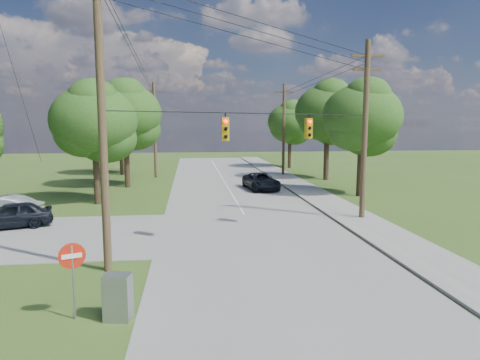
{
  "coord_description": "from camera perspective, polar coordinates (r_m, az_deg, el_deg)",
  "views": [
    {
      "loc": [
        -1.35,
        -16.25,
        5.71
      ],
      "look_at": [
        1.15,
        5.0,
        2.89
      ],
      "focal_mm": 32.0,
      "sensor_mm": 36.0,
      "label": 1
    }
  ],
  "objects": [
    {
      "name": "pole_north_e",
      "position": [
        47.37,
        5.84,
        6.77
      ],
      "size": [
        2.0,
        0.32,
        10.0
      ],
      "color": "brown",
      "rests_on": "ground"
    },
    {
      "name": "ground",
      "position": [
        17.28,
        -1.89,
        -11.8
      ],
      "size": [
        140.0,
        140.0,
        0.0
      ],
      "primitive_type": "plane",
      "color": "#38551C",
      "rests_on": "ground"
    },
    {
      "name": "sidewalk_east",
      "position": [
        24.17,
        18.19,
        -6.39
      ],
      "size": [
        2.6,
        100.0,
        0.12
      ],
      "primitive_type": "cube",
      "color": "#9F9D95",
      "rests_on": "ground"
    },
    {
      "name": "tree_w_mid",
      "position": [
        39.66,
        -15.06,
        8.51
      ],
      "size": [
        6.4,
        6.4,
        9.22
      ],
      "color": "#3C2C1E",
      "rests_on": "ground"
    },
    {
      "name": "do_not_enter_sign",
      "position": [
        13.51,
        -21.44,
        -10.36
      ],
      "size": [
        0.73,
        0.31,
        2.31
      ],
      "rotation": [
        0.0,
        0.0,
        0.38
      ],
      "color": "gray",
      "rests_on": "ground"
    },
    {
      "name": "control_cabinet",
      "position": [
        13.41,
        -15.97,
        -14.79
      ],
      "size": [
        0.85,
        0.68,
        1.38
      ],
      "primitive_type": "cube",
      "rotation": [
        0.0,
        0.0,
        -0.18
      ],
      "color": "gray",
      "rests_on": "ground"
    },
    {
      "name": "tree_e_far",
      "position": [
        55.75,
        6.69,
        7.68
      ],
      "size": [
        5.8,
        5.8,
        8.32
      ],
      "color": "#3C2C1E",
      "rests_on": "ground"
    },
    {
      "name": "pole_sw",
      "position": [
        16.97,
        -17.97,
        8.89
      ],
      "size": [
        2.0,
        0.32,
        12.0
      ],
      "color": "brown",
      "rests_on": "ground"
    },
    {
      "name": "pole_ne",
      "position": [
        26.33,
        16.33,
        6.68
      ],
      "size": [
        2.0,
        0.32,
        10.5
      ],
      "color": "brown",
      "rests_on": "ground"
    },
    {
      "name": "tree_w_far",
      "position": [
        49.84,
        -15.68,
        7.86
      ],
      "size": [
        6.0,
        6.0,
        8.73
      ],
      "color": "#3C2C1E",
      "rests_on": "ground"
    },
    {
      "name": "car_cross_dark",
      "position": [
        26.61,
        -28.22,
        -4.14
      ],
      "size": [
        4.54,
        3.01,
        1.44
      ],
      "primitive_type": "imported",
      "rotation": [
        0.0,
        0.0,
        -1.23
      ],
      "color": "black",
      "rests_on": "cross_road"
    },
    {
      "name": "main_road",
      "position": [
        22.25,
        2.2,
        -7.33
      ],
      "size": [
        10.0,
        100.0,
        0.03
      ],
      "primitive_type": "cube",
      "color": "gray",
      "rests_on": "ground"
    },
    {
      "name": "traffic_signals",
      "position": [
        21.04,
        4.02,
        6.91
      ],
      "size": [
        4.91,
        3.27,
        1.05
      ],
      "color": "#C8A10B",
      "rests_on": "ground"
    },
    {
      "name": "tree_e_near",
      "position": [
        34.91,
        15.95,
        8.12
      ],
      "size": [
        6.2,
        6.2,
        8.81
      ],
      "color": "#3C2C1E",
      "rests_on": "ground"
    },
    {
      "name": "car_main_north",
      "position": [
        37.18,
        2.83,
        -0.18
      ],
      "size": [
        2.96,
        5.37,
        1.42
      ],
      "primitive_type": "imported",
      "rotation": [
        0.0,
        0.0,
        0.12
      ],
      "color": "black",
      "rests_on": "main_road"
    },
    {
      "name": "pole_north_w",
      "position": [
        46.4,
        -11.29,
        6.65
      ],
      "size": [
        2.0,
        0.32,
        10.0
      ],
      "color": "brown",
      "rests_on": "ground"
    },
    {
      "name": "tree_e_mid",
      "position": [
        44.48,
        11.59,
        8.9
      ],
      "size": [
        6.6,
        6.6,
        9.64
      ],
      "color": "#3C2C1E",
      "rests_on": "ground"
    },
    {
      "name": "power_lines",
      "position": [
        28.15,
        -0.87,
        14.53
      ],
      "size": [
        13.93,
        29.62,
        4.93
      ],
      "color": "black",
      "rests_on": "ground"
    },
    {
      "name": "tree_w_near",
      "position": [
        31.95,
        -18.88,
        7.49
      ],
      "size": [
        6.0,
        6.0,
        8.4
      ],
      "color": "#3C2C1E",
      "rests_on": "ground"
    }
  ]
}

